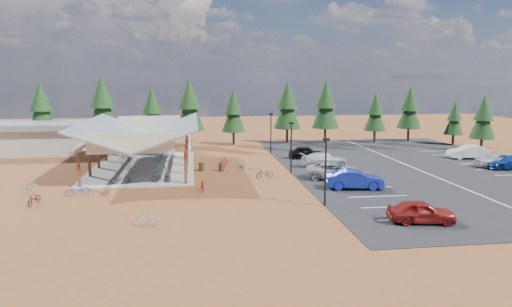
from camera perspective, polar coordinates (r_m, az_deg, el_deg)
name	(u,v)px	position (r m, az deg, el deg)	size (l,w,h in m)	color
ground	(244,179)	(43.34, -1.56, -3.21)	(140.00, 140.00, 0.00)	brown
asphalt_lot	(413,167)	(51.49, 18.98, -1.67)	(27.00, 44.00, 0.04)	black
concrete_pad	(144,167)	(50.22, -13.87, -1.66)	(10.60, 18.60, 0.10)	gray
bike_pavilion	(142,132)	(49.65, -14.05, 2.62)	(11.65, 19.40, 4.97)	#582919
outbuilding	(38,138)	(63.53, -25.57, 1.78)	(11.00, 7.00, 3.90)	#ADA593
lamp_post_0	(326,167)	(34.07, 8.69, -1.70)	(0.50, 0.25, 5.14)	black
lamp_post_1	(291,144)	(45.53, 4.42, 1.20)	(0.50, 0.25, 5.14)	black
lamp_post_2	(271,130)	(57.22, 1.87, 2.92)	(0.50, 0.25, 5.14)	black
trash_bin_0	(202,167)	(47.22, -6.79, -1.65)	(0.60, 0.60, 0.90)	#402E16
trash_bin_1	(222,167)	(47.00, -4.31, -1.67)	(0.60, 0.60, 0.90)	#402E16
pine_0	(41,108)	(68.04, -25.25, 5.21)	(3.87, 3.87, 9.01)	#382314
pine_1	(102,104)	(65.05, -18.64, 5.88)	(4.20, 4.20, 9.80)	#382314
pine_2	(152,111)	(64.30, -12.85, 5.25)	(3.54, 3.54, 8.24)	#382314
pine_3	(190,105)	(63.91, -8.31, 5.98)	(4.01, 4.01, 9.35)	#382314
pine_4	(233,111)	(64.75, -2.84, 5.30)	(3.37, 3.37, 7.86)	#382314
pine_5	(287,105)	(66.38, 3.94, 6.02)	(3.88, 3.88, 9.05)	#382314
pine_6	(326,105)	(67.25, 8.72, 6.05)	(3.94, 3.94, 9.19)	#382314
pine_7	(375,112)	(69.23, 14.71, 5.04)	(3.18, 3.18, 7.41)	#382314
pine_8	(410,108)	(71.98, 18.65, 5.42)	(3.53, 3.53, 8.23)	#382314
pine_12	(483,117)	(65.02, 26.55, 4.05)	(3.16, 3.16, 7.35)	#382314
pine_13	(454,119)	(70.62, 23.56, 4.03)	(2.65, 2.65, 6.17)	#382314
bike_0	(121,179)	(42.78, -16.53, -3.03)	(0.59, 1.68, 0.88)	black
bike_1	(133,167)	(47.48, -15.14, -1.64)	(0.50, 1.76, 1.06)	#999DA1
bike_2	(126,158)	(53.86, -16.00, -0.52)	(0.53, 1.53, 0.81)	#28319F
bike_3	(120,151)	(58.24, -16.70, 0.25)	(0.44, 1.56, 0.94)	maroon
bike_4	(161,177)	(42.30, -11.79, -2.95)	(0.61, 1.74, 0.91)	black
bike_5	(160,169)	(46.03, -11.91, -1.91)	(0.46, 1.63, 0.98)	#999EA2
bike_6	(164,158)	(52.54, -11.47, -0.53)	(0.60, 1.73, 0.91)	#1F4E95
bike_7	(164,153)	(55.86, -11.38, 0.06)	(0.42, 1.49, 0.90)	maroon
bike_8	(34,199)	(38.51, -25.98, -5.09)	(0.62, 1.78, 0.93)	black
bike_9	(29,186)	(43.20, -26.54, -3.66)	(0.42, 1.48, 0.89)	gray
bike_10	(78,190)	(39.96, -21.41, -4.23)	(0.67, 1.91, 1.00)	navy
bike_11	(203,186)	(38.89, -6.70, -4.02)	(0.45, 1.59, 0.96)	maroon
bike_13	(144,219)	(30.67, -13.78, -7.93)	(0.46, 1.61, 0.97)	#9D9FA5
bike_14	(244,163)	(48.75, -1.52, -1.22)	(0.62, 1.77, 0.93)	#1E5494
bike_15	(224,162)	(49.38, -4.07, -1.05)	(0.48, 1.70, 1.02)	maroon
bike_16	(265,173)	(43.61, 1.08, -2.51)	(0.61, 1.75, 0.92)	black
car_0	(421,212)	(32.20, 19.96, -6.85)	(1.75, 4.36, 1.48)	maroon
car_1	(354,179)	(40.19, 12.20, -3.18)	(1.73, 4.95, 1.63)	navy
car_2	(334,171)	(43.89, 9.72, -2.14)	(2.46, 5.34, 1.48)	#A0A1A8
car_3	(324,160)	(49.67, 8.52, -0.76)	(2.06, 5.06, 1.47)	#B4B4B4
car_4	(306,152)	(54.23, 6.31, 0.14)	(1.70, 4.23, 1.44)	black
car_7	(512,162)	(54.56, 29.32, -0.96)	(2.06, 5.07, 1.47)	navy
car_8	(499,160)	(54.94, 28.09, -0.69)	(1.98, 4.92, 1.68)	#AFB3B8
car_9	(468,152)	(59.37, 24.99, 0.18)	(1.68, 4.82, 1.59)	silver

